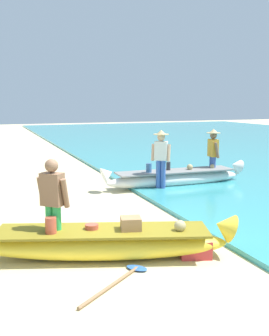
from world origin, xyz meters
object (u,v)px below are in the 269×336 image
at_px(boat_white_midground, 175,178).
at_px(paddle, 121,279).
at_px(person_vendor_assistant, 213,152).
at_px(person_tourist_customer, 53,203).
at_px(person_vendor_hatted, 161,156).
at_px(boat_yellow_foreground, 103,242).
at_px(cooler_box, 195,249).

height_order(boat_white_midground, paddle, boat_white_midground).
bearing_deg(person_vendor_assistant, person_tourist_customer, -142.57).
relative_size(person_vendor_hatted, person_vendor_assistant, 1.03).
relative_size(boat_yellow_foreground, paddle, 3.29).
distance_m(boat_yellow_foreground, person_vendor_hatted, 5.23).
relative_size(boat_white_midground, cooler_box, 9.19).
bearing_deg(boat_white_midground, paddle, -123.45).
xyz_separation_m(boat_white_midground, person_tourist_customer, (-4.43, -4.31, 0.67)).
xyz_separation_m(boat_white_midground, paddle, (-3.67, -5.56, -0.25)).
height_order(person_vendor_assistant, paddle, person_vendor_assistant).
bearing_deg(cooler_box, person_vendor_assistant, 73.52).
bearing_deg(cooler_box, person_vendor_hatted, 89.80).
bearing_deg(person_tourist_customer, boat_yellow_foreground, -23.42).
bearing_deg(person_vendor_hatted, paddle, -120.19).
height_order(boat_white_midground, person_vendor_hatted, person_vendor_hatted).
distance_m(person_vendor_hatted, paddle, 6.04).
height_order(boat_white_midground, cooler_box, boat_white_midground).
xyz_separation_m(cooler_box, paddle, (-1.46, -0.39, -0.12)).
distance_m(boat_yellow_foreground, boat_white_midground, 5.91).
distance_m(cooler_box, paddle, 1.51).
height_order(person_tourist_customer, cooler_box, person_tourist_customer).
bearing_deg(person_vendor_assistant, cooler_box, -124.20).
bearing_deg(person_vendor_assistant, paddle, -131.61).
xyz_separation_m(person_tourist_customer, cooler_box, (2.21, -0.86, -0.79)).
distance_m(boat_white_midground, person_vendor_hatted, 1.10).
height_order(boat_yellow_foreground, person_vendor_hatted, person_vendor_hatted).
xyz_separation_m(person_tourist_customer, person_vendor_assistant, (5.83, 4.46, 0.05)).
bearing_deg(boat_yellow_foreground, person_tourist_customer, 156.58).
bearing_deg(paddle, person_vendor_assistant, 48.39).
height_order(person_vendor_hatted, cooler_box, person_vendor_hatted).
bearing_deg(boat_yellow_foreground, person_vendor_hatted, 54.68).
bearing_deg(person_vendor_hatted, boat_white_midground, 31.36).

